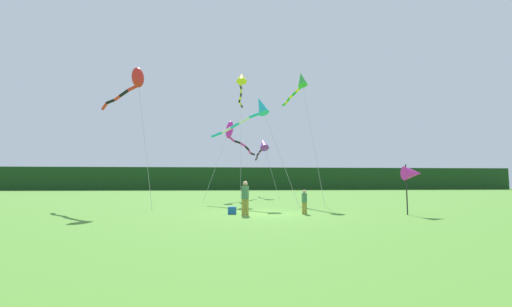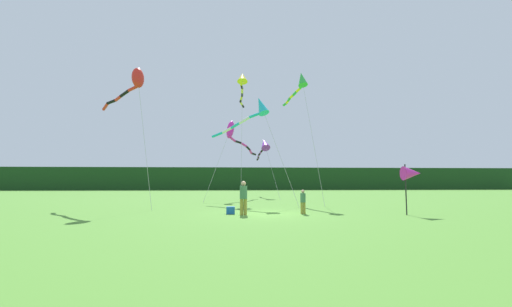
{
  "view_description": "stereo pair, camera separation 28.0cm",
  "coord_description": "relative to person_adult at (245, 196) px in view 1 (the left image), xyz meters",
  "views": [
    {
      "loc": [
        -1.85,
        -16.5,
        1.67
      ],
      "look_at": [
        0.0,
        6.0,
        3.61
      ],
      "focal_mm": 22.51,
      "sensor_mm": 36.0,
      "label": 1
    },
    {
      "loc": [
        -1.57,
        -16.52,
        1.67
      ],
      "look_at": [
        0.0,
        6.0,
        3.61
      ],
      "focal_mm": 22.51,
      "sensor_mm": 36.0,
      "label": 2
    }
  ],
  "objects": [
    {
      "name": "banner_flag_pole",
      "position": [
        8.36,
        -0.54,
        1.11
      ],
      "size": [
        0.9,
        0.7,
        2.5
      ],
      "color": "black",
      "rests_on": "ground"
    },
    {
      "name": "kite_red",
      "position": [
        -7.0,
        4.89,
        7.11
      ],
      "size": [
        4.87,
        4.74,
        8.97
      ],
      "color": "#B2B2B2",
      "rests_on": "ground"
    },
    {
      "name": "kite_purple",
      "position": [
        2.72,
        17.72,
        4.54
      ],
      "size": [
        1.52,
        8.84,
        6.42
      ],
      "color": "#B2B2B2",
      "rests_on": "ground"
    },
    {
      "name": "person_adult",
      "position": [
        0.0,
        0.0,
        0.0
      ],
      "size": [
        0.37,
        0.37,
        1.66
      ],
      "color": "olive",
      "rests_on": "ground"
    },
    {
      "name": "person_child",
      "position": [
        3.04,
        0.32,
        -0.24
      ],
      "size": [
        0.27,
        0.27,
        1.22
      ],
      "color": "olive",
      "rests_on": "ground"
    },
    {
      "name": "cooler_box",
      "position": [
        -0.63,
        0.58,
        -0.75
      ],
      "size": [
        0.43,
        0.36,
        0.37
      ],
      "primitive_type": "cube",
      "color": "#1959B2",
      "rests_on": "ground"
    },
    {
      "name": "distant_treeline",
      "position": [
        1.08,
        45.59,
        1.18
      ],
      "size": [
        108.0,
        2.86,
        4.21
      ],
      "primitive_type": "cube",
      "color": "#193D19",
      "rests_on": "ground"
    },
    {
      "name": "kite_yellow",
      "position": [
        0.26,
        13.2,
        9.92
      ],
      "size": [
        1.0,
        9.66,
        11.67
      ],
      "color": "#B2B2B2",
      "rests_on": "ground"
    },
    {
      "name": "kite_cyan",
      "position": [
        1.07,
        6.9,
        5.88
      ],
      "size": [
        5.96,
        6.15,
        7.82
      ],
      "color": "#B2B2B2",
      "rests_on": "ground"
    },
    {
      "name": "ground_plane",
      "position": [
        1.08,
        0.59,
        -0.93
      ],
      "size": [
        120.0,
        120.0,
        0.0
      ],
      "primitive_type": "plane",
      "color": "#4C842D"
    },
    {
      "name": "kite_green",
      "position": [
        4.6,
        8.06,
        8.33
      ],
      "size": [
        1.78,
        6.41,
        10.1
      ],
      "color": "#B2B2B2",
      "rests_on": "ground"
    },
    {
      "name": "kite_magenta",
      "position": [
        -0.51,
        13.12,
        5.04
      ],
      "size": [
        4.67,
        8.21,
        7.19
      ],
      "color": "#B2B2B2",
      "rests_on": "ground"
    }
  ]
}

